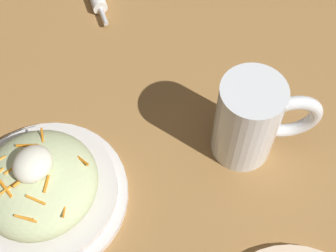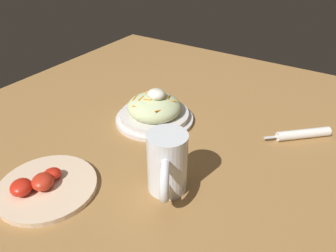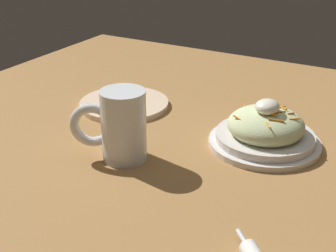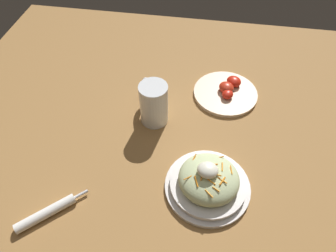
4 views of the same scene
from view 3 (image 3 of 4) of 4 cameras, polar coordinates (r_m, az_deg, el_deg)
The scene contains 4 objects.
ground_plane at distance 0.89m, azimuth 2.06°, elevation -4.88°, with size 1.43×1.43×0.00m, color #9E703D.
salad_plate at distance 0.97m, azimuth 11.36°, elevation -0.55°, with size 0.22×0.22×0.10m.
beer_mug at distance 0.89m, azimuth -5.50°, elevation -0.28°, with size 0.10×0.13×0.14m.
tomato_plate at distance 1.15m, azimuth -5.25°, elevation 2.93°, with size 0.21×0.21×0.04m.
Camera 3 is at (-0.69, -0.35, 0.44)m, focal length 51.89 mm.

